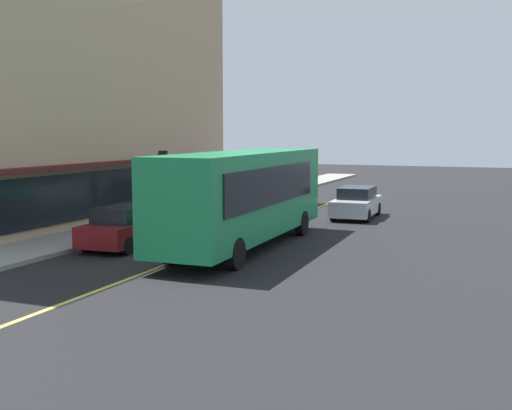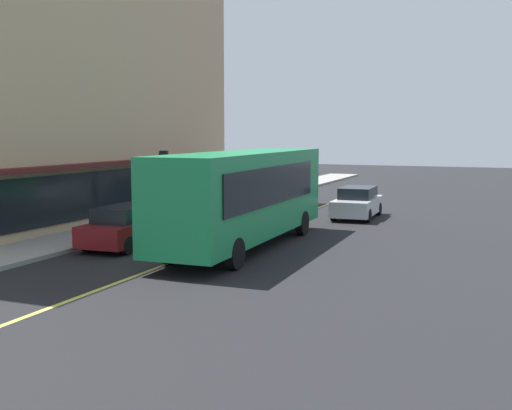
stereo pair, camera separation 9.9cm
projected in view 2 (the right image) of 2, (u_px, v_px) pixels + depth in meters
name	position (u px, v px, depth m)	size (l,w,h in m)	color
ground	(208.00, 249.00, 22.98)	(120.00, 120.00, 0.00)	black
sidewalk	(84.00, 237.00, 25.08)	(80.00, 2.79, 0.15)	gray
lane_centre_stripe	(208.00, 249.00, 22.98)	(36.00, 0.16, 0.01)	#D8D14C
storefront_building	(13.00, 70.00, 30.49)	(23.99, 11.63, 14.32)	tan
bus	(244.00, 194.00, 22.98)	(11.19, 2.83, 3.50)	#197F47
traffic_light	(165.00, 168.00, 29.45)	(0.30, 0.52, 3.20)	#2D2D33
car_maroon	(128.00, 227.00, 23.38)	(4.37, 2.01, 1.52)	maroon
car_silver	(357.00, 203.00, 31.19)	(4.36, 1.98, 1.52)	#B7BABF
car_navy	(261.00, 195.00, 34.92)	(4.32, 1.90, 1.52)	navy
pedestrian_at_corner	(184.00, 192.00, 31.64)	(0.34, 0.34, 1.82)	black
pedestrian_waiting	(143.00, 197.00, 28.88)	(0.34, 0.34, 1.86)	black
pedestrian_mid_block	(156.00, 195.00, 31.71)	(0.34, 0.34, 1.60)	black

